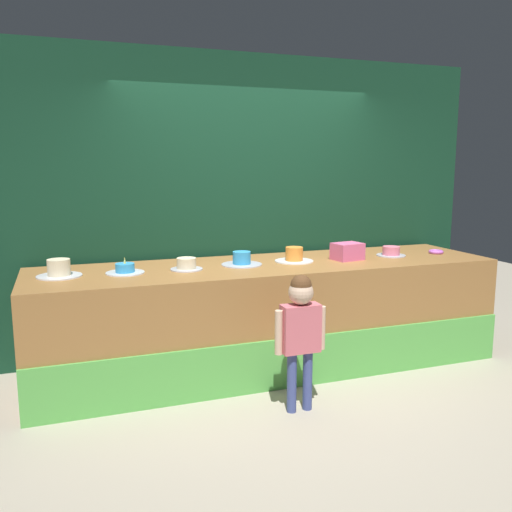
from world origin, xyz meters
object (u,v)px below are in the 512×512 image
(pink_box, at_px, (347,251))
(cake_far_left, at_px, (59,269))
(cake_center_left, at_px, (186,265))
(cake_far_right, at_px, (391,252))
(child_figure, at_px, (300,324))
(cake_center_right, at_px, (242,260))
(donut, at_px, (436,252))
(cake_left, at_px, (125,269))
(cake_right, at_px, (294,256))

(pink_box, xyz_separation_m, cake_far_left, (-2.47, 0.09, -0.02))
(cake_center_left, bearing_deg, cake_far_right, 0.47)
(child_figure, xyz_separation_m, cake_center_left, (-0.63, 0.90, 0.32))
(cake_center_right, bearing_deg, donut, -1.64)
(cake_left, relative_size, cake_right, 0.89)
(cake_left, bearing_deg, child_figure, -39.27)
(cake_far_left, bearing_deg, pink_box, -2.09)
(cake_right, bearing_deg, cake_center_left, -177.20)
(cake_center_right, height_order, cake_right, cake_right)
(child_figure, xyz_separation_m, pink_box, (0.86, 0.87, 0.35))
(pink_box, relative_size, cake_far_left, 0.75)
(cake_far_right, bearing_deg, donut, -3.18)
(cake_left, height_order, cake_right, cake_left)
(pink_box, xyz_separation_m, cake_right, (-0.49, 0.08, -0.03))
(child_figure, height_order, cake_left, cake_left)
(cake_center_right, xyz_separation_m, cake_right, (0.49, 0.00, 0.01))
(cake_left, distance_m, cake_center_right, 0.99)
(pink_box, xyz_separation_m, cake_left, (-1.98, 0.05, -0.05))
(donut, distance_m, cake_center_right, 1.98)
(child_figure, distance_m, pink_box, 1.27)
(cake_far_right, bearing_deg, child_figure, -145.95)
(cake_far_left, distance_m, cake_left, 0.50)
(cake_left, bearing_deg, cake_far_left, 174.86)
(cake_center_right, xyz_separation_m, cake_far_right, (1.48, -0.03, -0.01))
(child_figure, relative_size, cake_far_right, 3.73)
(cake_left, bearing_deg, donut, -0.56)
(child_figure, height_order, cake_center_left, cake_center_left)
(pink_box, xyz_separation_m, cake_far_right, (0.49, 0.04, -0.04))
(cake_far_left, distance_m, cake_center_right, 1.48)
(child_figure, height_order, cake_right, cake_right)
(donut, height_order, cake_left, cake_left)
(cake_far_left, relative_size, cake_left, 1.13)
(cake_far_left, bearing_deg, cake_right, -0.41)
(child_figure, bearing_deg, cake_left, 140.73)
(child_figure, distance_m, cake_left, 1.48)
(cake_right, bearing_deg, donut, -2.30)
(cake_center_right, height_order, cake_far_right, cake_center_right)
(donut, bearing_deg, cake_right, 177.70)
(cake_far_left, relative_size, cake_far_right, 1.26)
(donut, distance_m, cake_center_left, 2.47)
(cake_far_left, xyz_separation_m, cake_left, (0.49, -0.04, -0.03))
(donut, bearing_deg, child_figure, -154.36)
(cake_far_left, distance_m, cake_far_right, 2.97)
(child_figure, relative_size, pink_box, 3.97)
(cake_center_left, bearing_deg, pink_box, -1.07)
(donut, xyz_separation_m, cake_far_right, (-0.49, 0.03, 0.02))
(cake_center_left, relative_size, cake_right, 0.77)
(donut, relative_size, cake_center_left, 0.53)
(cake_far_left, xyz_separation_m, cake_right, (1.98, -0.01, -0.01))
(child_figure, bearing_deg, donut, 25.64)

